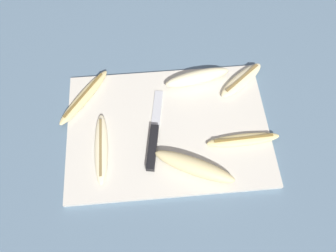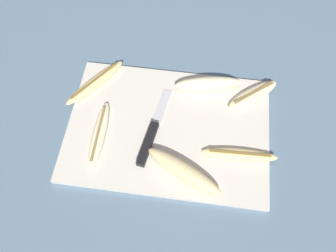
{
  "view_description": "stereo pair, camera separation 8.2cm",
  "coord_description": "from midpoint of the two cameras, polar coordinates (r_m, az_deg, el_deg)",
  "views": [
    {
      "loc": [
        -0.03,
        -0.37,
        0.75
      ],
      "look_at": [
        0.0,
        0.0,
        0.02
      ],
      "focal_mm": 35.0,
      "sensor_mm": 36.0,
      "label": 1
    },
    {
      "loc": [
        0.05,
        -0.37,
        0.75
      ],
      "look_at": [
        0.0,
        0.0,
        0.02
      ],
      "focal_mm": 35.0,
      "sensor_mm": 36.0,
      "label": 2
    }
  ],
  "objects": [
    {
      "name": "banana_spotted_left",
      "position": [
        0.9,
        -10.07,
        7.25
      ],
      "size": [
        0.14,
        0.18,
        0.02
      ],
      "rotation": [
        0.0,
        0.0,
        5.65
      ],
      "color": "#DBC684",
      "rests_on": "cutting_board"
    },
    {
      "name": "cutting_board",
      "position": [
        0.84,
        2.8,
        -0.77
      ],
      "size": [
        0.51,
        0.35,
        0.01
      ],
      "color": "beige",
      "rests_on": "ground_plane"
    },
    {
      "name": "banana_bright_far",
      "position": [
        0.82,
        -9.19,
        -1.78
      ],
      "size": [
        0.03,
        0.19,
        0.02
      ],
      "rotation": [
        0.0,
        0.0,
        3.15
      ],
      "color": "beige",
      "rests_on": "cutting_board"
    },
    {
      "name": "banana_pale_long",
      "position": [
        0.89,
        9.72,
        7.02
      ],
      "size": [
        0.18,
        0.07,
        0.04
      ],
      "rotation": [
        0.0,
        0.0,
        4.89
      ],
      "color": "beige",
      "rests_on": "cutting_board"
    },
    {
      "name": "ground_plane",
      "position": [
        0.84,
        2.78,
        -0.96
      ],
      "size": [
        4.0,
        4.0,
        0.0
      ],
      "primitive_type": "plane",
      "color": "slate"
    },
    {
      "name": "banana_cream_curved",
      "position": [
        0.91,
        17.12,
        5.04
      ],
      "size": [
        0.15,
        0.13,
        0.02
      ],
      "rotation": [
        0.0,
        0.0,
        5.38
      ],
      "color": "beige",
      "rests_on": "cutting_board"
    },
    {
      "name": "banana_golden_short",
      "position": [
        0.82,
        15.21,
        -5.12
      ],
      "size": [
        0.18,
        0.04,
        0.02
      ],
      "rotation": [
        0.0,
        0.0,
        4.75
      ],
      "color": "#EDD689",
      "rests_on": "cutting_board"
    },
    {
      "name": "banana_mellow_near",
      "position": [
        0.77,
        5.79,
        -8.08
      ],
      "size": [
        0.2,
        0.12,
        0.04
      ],
      "rotation": [
        0.0,
        0.0,
        1.12
      ],
      "color": "beige",
      "rests_on": "cutting_board"
    },
    {
      "name": "knife",
      "position": [
        0.81,
        -0.25,
        -2.41
      ],
      "size": [
        0.06,
        0.23,
        0.02
      ],
      "rotation": [
        0.0,
        0.0,
        -0.17
      ],
      "color": "black",
      "rests_on": "cutting_board"
    }
  ]
}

